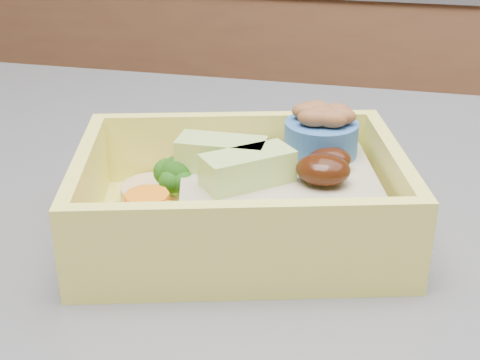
# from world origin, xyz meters

# --- Properties ---
(bento_box) EXTENTS (0.22, 0.18, 0.07)m
(bento_box) POSITION_xyz_m (0.19, 0.01, 0.94)
(bento_box) COLOR #FAF367
(bento_box) RESTS_ON island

